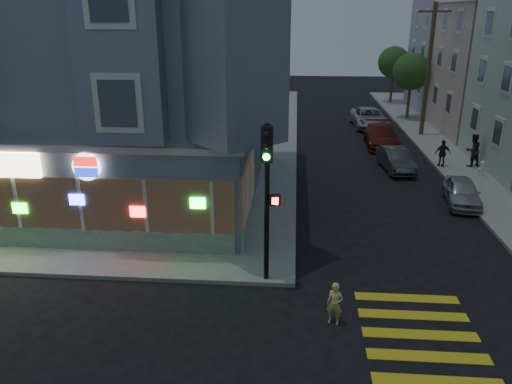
# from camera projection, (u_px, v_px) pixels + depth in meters

# --- Properties ---
(ground) EXTENTS (120.00, 120.00, 0.00)m
(ground) POSITION_uv_depth(u_px,v_px,m) (193.00, 319.00, 14.65)
(ground) COLOR black
(ground) RESTS_ON ground
(sidewalk_nw) EXTENTS (33.00, 42.00, 0.15)m
(sidewalk_nw) POSITION_uv_depth(u_px,v_px,m) (75.00, 132.00, 37.20)
(sidewalk_nw) COLOR gray
(sidewalk_nw) RESTS_ON ground
(corner_building) EXTENTS (14.60, 14.60, 11.40)m
(corner_building) POSITION_uv_depth(u_px,v_px,m) (108.00, 73.00, 23.42)
(corner_building) COLOR slate
(corner_building) RESTS_ON sidewalk_nw
(row_house_d) EXTENTS (12.00, 8.60, 10.50)m
(row_house_d) POSITION_uv_depth(u_px,v_px,m) (489.00, 50.00, 43.25)
(row_house_d) COLOR #97919F
(row_house_d) RESTS_ON sidewalk_ne
(utility_pole) EXTENTS (2.20, 0.30, 9.00)m
(utility_pole) POSITION_uv_depth(u_px,v_px,m) (428.00, 69.00, 34.63)
(utility_pole) COLOR #4C3826
(utility_pole) RESTS_ON sidewalk_ne
(street_tree_near) EXTENTS (3.00, 3.00, 5.30)m
(street_tree_near) POSITION_uv_depth(u_px,v_px,m) (412.00, 72.00, 40.54)
(street_tree_near) COLOR #4C3826
(street_tree_near) RESTS_ON sidewalk_ne
(street_tree_far) EXTENTS (3.00, 3.00, 5.30)m
(street_tree_far) POSITION_uv_depth(u_px,v_px,m) (394.00, 62.00, 48.04)
(street_tree_far) COLOR #4C3826
(street_tree_far) RESTS_ON sidewalk_ne
(running_child) EXTENTS (0.55, 0.45, 1.29)m
(running_child) POSITION_uv_depth(u_px,v_px,m) (335.00, 304.00, 14.25)
(running_child) COLOR #E3D974
(running_child) RESTS_ON ground
(pedestrian_a) EXTENTS (1.12, 1.02, 1.88)m
(pedestrian_a) POSITION_uv_depth(u_px,v_px,m) (473.00, 150.00, 28.38)
(pedestrian_a) COLOR black
(pedestrian_a) RESTS_ON sidewalk_ne
(pedestrian_b) EXTENTS (0.93, 0.46, 1.53)m
(pedestrian_b) POSITION_uv_depth(u_px,v_px,m) (443.00, 153.00, 28.41)
(pedestrian_b) COLOR black
(pedestrian_b) RESTS_ON sidewalk_ne
(parked_car_a) EXTENTS (1.90, 3.73, 1.22)m
(parked_car_a) POSITION_uv_depth(u_px,v_px,m) (462.00, 192.00, 23.21)
(parked_car_a) COLOR #AAADB2
(parked_car_a) RESTS_ON ground
(parked_car_b) EXTENTS (1.75, 3.98, 1.27)m
(parked_car_b) POSITION_uv_depth(u_px,v_px,m) (396.00, 159.00, 28.23)
(parked_car_b) COLOR #3A3E3F
(parked_car_b) RESTS_ON ground
(parked_car_c) EXTENTS (2.12, 4.93, 1.42)m
(parked_car_c) POSITION_uv_depth(u_px,v_px,m) (381.00, 136.00, 33.25)
(parked_car_c) COLOR maroon
(parked_car_c) RESTS_ON ground
(parked_car_d) EXTENTS (2.69, 5.38, 1.46)m
(parked_car_d) POSITION_uv_depth(u_px,v_px,m) (369.00, 118.00, 38.85)
(parked_car_d) COLOR #ABAFB6
(parked_car_d) RESTS_ON ground
(traffic_signal) EXTENTS (0.64, 0.58, 5.22)m
(traffic_signal) POSITION_uv_depth(u_px,v_px,m) (267.00, 179.00, 15.29)
(traffic_signal) COLOR black
(traffic_signal) RESTS_ON sidewalk_nw
(fire_hydrant) EXTENTS (0.48, 0.28, 0.83)m
(fire_hydrant) POSITION_uv_depth(u_px,v_px,m) (482.00, 168.00, 26.90)
(fire_hydrant) COLOR white
(fire_hydrant) RESTS_ON sidewalk_ne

